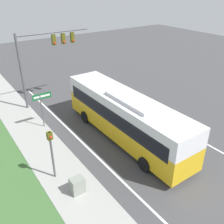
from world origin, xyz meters
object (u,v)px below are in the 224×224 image
(bus, at_px, (125,114))
(signal_gantry, at_px, (45,52))
(utility_cabinet, at_px, (77,185))
(street_sign, at_px, (42,103))
(pedestrian_signal, at_px, (51,148))

(bus, distance_m, signal_gantry, 9.48)
(bus, height_order, utility_cabinet, bus)
(bus, distance_m, utility_cabinet, 6.34)
(street_sign, bearing_deg, utility_cabinet, -98.71)
(bus, height_order, street_sign, bus)
(signal_gantry, relative_size, pedestrian_signal, 2.09)
(pedestrian_signal, height_order, street_sign, pedestrian_signal)
(pedestrian_signal, bearing_deg, bus, 10.46)
(signal_gantry, height_order, utility_cabinet, signal_gantry)
(pedestrian_signal, distance_m, utility_cabinet, 2.48)
(pedestrian_signal, bearing_deg, signal_gantry, 68.50)
(pedestrian_signal, xyz_separation_m, street_sign, (1.71, 5.86, -0.03))
(signal_gantry, distance_m, pedestrian_signal, 10.94)
(bus, bearing_deg, utility_cabinet, -151.67)
(bus, distance_m, pedestrian_signal, 6.08)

